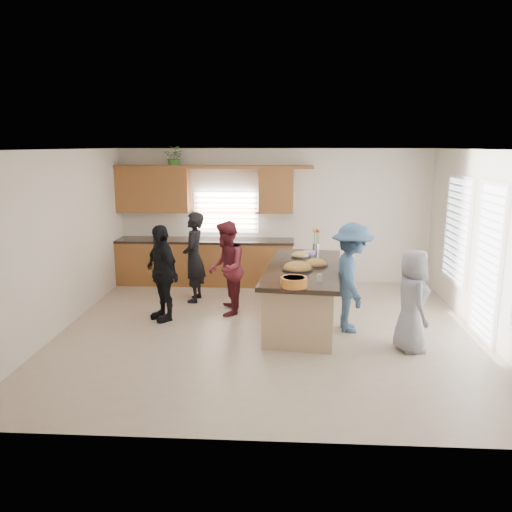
# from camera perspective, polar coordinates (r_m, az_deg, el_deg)

# --- Properties ---
(floor) EXTENTS (6.50, 6.50, 0.00)m
(floor) POSITION_cam_1_polar(r_m,az_deg,el_deg) (7.95, 1.44, -8.55)
(floor) COLOR #C2AB90
(floor) RESTS_ON ground
(room_shell) EXTENTS (6.52, 6.02, 2.81)m
(room_shell) POSITION_cam_1_polar(r_m,az_deg,el_deg) (7.48, 1.52, 5.17)
(room_shell) COLOR silver
(room_shell) RESTS_ON ground
(back_cabinetry) EXTENTS (4.08, 0.66, 2.46)m
(back_cabinetry) POSITION_cam_1_polar(r_m,az_deg,el_deg) (10.47, -6.09, 1.75)
(back_cabinetry) COLOR #97532C
(back_cabinetry) RESTS_ON ground
(right_wall_glazing) EXTENTS (0.06, 4.00, 2.25)m
(right_wall_glazing) POSITION_cam_1_polar(r_m,az_deg,el_deg) (8.01, 25.15, 0.42)
(right_wall_glazing) COLOR white
(right_wall_glazing) RESTS_ON ground
(island) EXTENTS (1.43, 2.81, 0.95)m
(island) POSITION_cam_1_polar(r_m,az_deg,el_deg) (8.21, 5.41, -4.56)
(island) COLOR tan
(island) RESTS_ON ground
(platter_front) EXTENTS (0.50, 0.50, 0.20)m
(platter_front) POSITION_cam_1_polar(r_m,az_deg,el_deg) (7.84, 4.77, -1.39)
(platter_front) COLOR black
(platter_front) RESTS_ON island
(platter_mid) EXTENTS (0.39, 0.39, 0.16)m
(platter_mid) POSITION_cam_1_polar(r_m,az_deg,el_deg) (8.15, 6.84, -0.90)
(platter_mid) COLOR black
(platter_mid) RESTS_ON island
(platter_back) EXTENTS (0.34, 0.34, 0.14)m
(platter_back) POSITION_cam_1_polar(r_m,az_deg,el_deg) (8.75, 5.11, 0.07)
(platter_back) COLOR black
(platter_back) RESTS_ON island
(salad_bowl) EXTENTS (0.37, 0.37, 0.13)m
(salad_bowl) POSITION_cam_1_polar(r_m,az_deg,el_deg) (6.90, 4.35, -2.92)
(salad_bowl) COLOR orange
(salad_bowl) RESTS_ON island
(clear_cup) EXTENTS (0.09, 0.09, 0.11)m
(clear_cup) POSITION_cam_1_polar(r_m,az_deg,el_deg) (7.20, 7.26, -2.50)
(clear_cup) COLOR white
(clear_cup) RESTS_ON island
(plate_stack) EXTENTS (0.23, 0.23, 0.05)m
(plate_stack) POSITION_cam_1_polar(r_m,az_deg,el_deg) (8.99, 6.10, 0.38)
(plate_stack) COLOR #A385C2
(plate_stack) RESTS_ON island
(flower_vase) EXTENTS (0.14, 0.14, 0.43)m
(flower_vase) POSITION_cam_1_polar(r_m,az_deg,el_deg) (9.16, 6.92, 1.81)
(flower_vase) COLOR silver
(flower_vase) RESTS_ON island
(potted_plant) EXTENTS (0.46, 0.42, 0.44)m
(potted_plant) POSITION_cam_1_polar(r_m,az_deg,el_deg) (10.48, -9.28, 11.08)
(potted_plant) COLOR #3E742E
(potted_plant) RESTS_ON back_cabinetry
(woman_left_back) EXTENTS (0.41, 0.62, 1.67)m
(woman_left_back) POSITION_cam_1_polar(r_m,az_deg,el_deg) (9.28, -7.10, -0.16)
(woman_left_back) COLOR black
(woman_left_back) RESTS_ON ground
(woman_left_mid) EXTENTS (0.66, 0.82, 1.62)m
(woman_left_mid) POSITION_cam_1_polar(r_m,az_deg,el_deg) (8.53, -3.43, -1.39)
(woman_left_mid) COLOR maroon
(woman_left_mid) RESTS_ON ground
(woman_left_front) EXTENTS (0.92, 0.97, 1.61)m
(woman_left_front) POSITION_cam_1_polar(r_m,az_deg,el_deg) (8.37, -10.72, -1.90)
(woman_left_front) COLOR black
(woman_left_front) RESTS_ON ground
(woman_right_back) EXTENTS (0.64, 1.11, 1.71)m
(woman_right_back) POSITION_cam_1_polar(r_m,az_deg,el_deg) (7.86, 10.87, -2.45)
(woman_right_back) COLOR #37567A
(woman_right_back) RESTS_ON ground
(woman_right_front) EXTENTS (0.54, 0.76, 1.46)m
(woman_right_front) POSITION_cam_1_polar(r_m,az_deg,el_deg) (7.34, 17.39, -4.90)
(woman_right_front) COLOR gray
(woman_right_front) RESTS_ON ground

